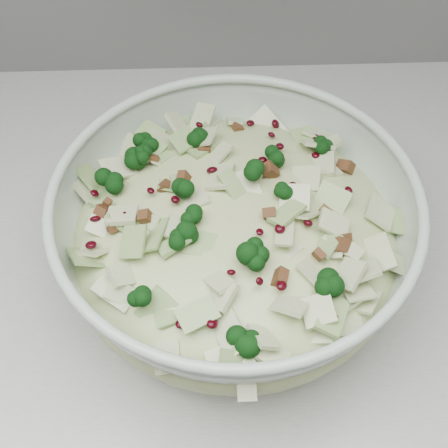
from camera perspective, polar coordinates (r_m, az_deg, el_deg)
The scene contains 3 objects.
counter at distance 1.13m, azimuth -4.74°, elevation -13.39°, with size 3.60×0.60×0.90m, color silver.
mixing_bowl at distance 0.63m, azimuth 0.98°, elevation -1.33°, with size 0.47×0.47×0.14m.
salad at distance 0.61m, azimuth 1.00°, elevation -0.03°, with size 0.47×0.47×0.14m.
Camera 1 is at (0.07, 1.23, 1.48)m, focal length 50.00 mm.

